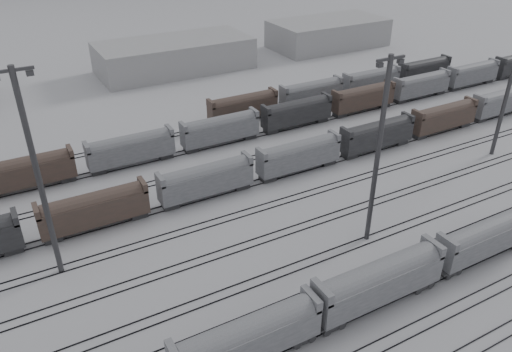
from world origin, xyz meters
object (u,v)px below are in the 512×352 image
light_mast_c (378,150)px  hopper_car_a (247,338)px  hopper_car_c (486,236)px  hopper_car_b (379,280)px

light_mast_c → hopper_car_a: bearing=-156.6°
hopper_car_c → hopper_car_b: bearing=180.0°
hopper_car_b → light_mast_c: light_mast_c is taller
hopper_car_c → light_mast_c: light_mast_c is taller
hopper_car_b → hopper_car_c: 17.76m
hopper_car_a → hopper_car_b: bearing=0.0°
hopper_car_a → hopper_car_c: hopper_car_a is taller
hopper_car_a → hopper_car_c: size_ratio=1.02×
hopper_car_b → light_mast_c: (7.46, 10.44, 9.92)m
hopper_car_a → hopper_car_b: (16.71, 0.00, 0.22)m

